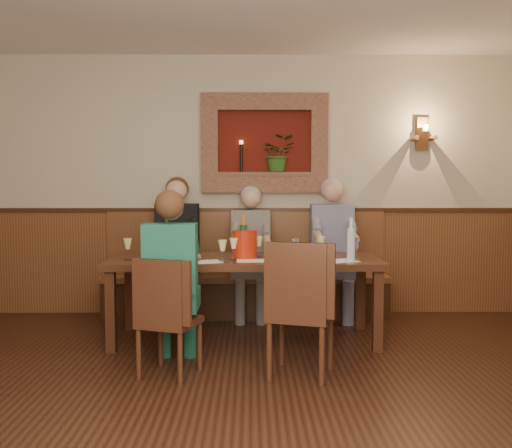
{
  "coord_description": "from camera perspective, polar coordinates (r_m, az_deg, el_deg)",
  "views": [
    {
      "loc": [
        0.05,
        -3.24,
        1.41
      ],
      "look_at": [
        0.1,
        1.9,
        1.05
      ],
      "focal_mm": 40.0,
      "sensor_mm": 36.0,
      "label": 1
    }
  ],
  "objects": [
    {
      "name": "wine_glass_2",
      "position": [
        5.01,
        9.98,
        -2.51
      ],
      "size": [
        0.08,
        0.08,
        0.19
      ],
      "primitive_type": null,
      "color": "white",
      "rests_on": "dining_table"
    },
    {
      "name": "wine_glass_4",
      "position": [
        4.82,
        -3.37,
        -2.72
      ],
      "size": [
        0.08,
        0.08,
        0.19
      ],
      "primitive_type": null,
      "color": "#FBF596",
      "rests_on": "dining_table"
    },
    {
      "name": "wine_glass_1",
      "position": [
        5.19,
        0.28,
        -2.24
      ],
      "size": [
        0.08,
        0.08,
        0.19
      ],
      "primitive_type": null,
      "color": "#FBF596",
      "rests_on": "dining_table"
    },
    {
      "name": "chair_near_left",
      "position": [
        4.34,
        -8.73,
        -11.48
      ],
      "size": [
        0.5,
        0.5,
        0.88
      ],
      "rotation": [
        0.0,
        0.0,
        -0.34
      ],
      "color": "#381B10",
      "rests_on": "ground"
    },
    {
      "name": "tasting_sheet_d",
      "position": [
        4.87,
        -5.26,
        -3.78
      ],
      "size": [
        0.35,
        0.3,
        0.0
      ],
      "primitive_type": "cube",
      "rotation": [
        0.0,
        0.0,
        0.36
      ],
      "color": "white",
      "rests_on": "dining_table"
    },
    {
      "name": "wine_glass_7",
      "position": [
        5.09,
        -12.71,
        -2.46
      ],
      "size": [
        0.08,
        0.08,
        0.19
      ],
      "primitive_type": null,
      "color": "#FBF596",
      "rests_on": "dining_table"
    },
    {
      "name": "tasting_sheet_a",
      "position": [
        5.06,
        -9.8,
        -3.53
      ],
      "size": [
        0.34,
        0.28,
        0.0
      ],
      "primitive_type": "cube",
      "rotation": [
        0.0,
        0.0,
        -0.27
      ],
      "color": "white",
      "rests_on": "dining_table"
    },
    {
      "name": "tasting_sheet_b",
      "position": [
        4.92,
        -0.32,
        -3.69
      ],
      "size": [
        0.28,
        0.21,
        0.0
      ],
      "primitive_type": "cube",
      "rotation": [
        0.0,
        0.0,
        0.03
      ],
      "color": "white",
      "rests_on": "dining_table"
    },
    {
      "name": "wine_glass_6",
      "position": [
        4.96,
        4.02,
        -2.53
      ],
      "size": [
        0.08,
        0.08,
        0.19
      ],
      "primitive_type": null,
      "color": "white",
      "rests_on": "dining_table"
    },
    {
      "name": "wine_bottle_green_b",
      "position": [
        5.17,
        -8.91,
        -1.66
      ],
      "size": [
        0.08,
        0.08,
        0.38
      ],
      "rotation": [
        0.0,
        0.0,
        0.21
      ],
      "color": "#19471E",
      "rests_on": "dining_table"
    },
    {
      "name": "wine_glass_3",
      "position": [
        4.91,
        -7.86,
        -2.63
      ],
      "size": [
        0.08,
        0.08,
        0.19
      ],
      "primitive_type": null,
      "color": "#FBF596",
      "rests_on": "dining_table"
    },
    {
      "name": "person_bench_mid",
      "position": [
        5.98,
        -0.53,
        -4.02
      ],
      "size": [
        0.41,
        0.5,
        1.39
      ],
      "color": "#4F4A48",
      "rests_on": "ground"
    },
    {
      "name": "wall_niche",
      "position": [
        6.19,
        1.23,
        7.67
      ],
      "size": [
        1.36,
        0.3,
        1.06
      ],
      "color": "#59140C",
      "rests_on": "ground"
    },
    {
      "name": "tasting_sheet_c",
      "position": [
        4.95,
        8.26,
        -3.68
      ],
      "size": [
        0.37,
        0.33,
        0.0
      ],
      "primitive_type": "cube",
      "rotation": [
        0.0,
        0.0,
        0.42
      ],
      "color": "white",
      "rests_on": "dining_table"
    },
    {
      "name": "person_bench_left",
      "position": [
        6.02,
        -7.95,
        -3.59
      ],
      "size": [
        0.45,
        0.55,
        1.49
      ],
      "color": "black",
      "rests_on": "ground"
    },
    {
      "name": "ground_plane",
      "position": [
        3.53,
        -1.43,
        -19.53
      ],
      "size": [
        6.0,
        6.0,
        0.0
      ],
      "primitive_type": "plane",
      "color": "black",
      "rests_on": "ground"
    },
    {
      "name": "water_bottle",
      "position": [
        4.91,
        9.49,
        -1.96
      ],
      "size": [
        0.09,
        0.09,
        0.38
      ],
      "rotation": [
        0.0,
        0.0,
        0.37
      ],
      "color": "silver",
      "rests_on": "dining_table"
    },
    {
      "name": "wine_glass_0",
      "position": [
        4.99,
        -2.25,
        -2.49
      ],
      "size": [
        0.08,
        0.08,
        0.19
      ],
      "primitive_type": null,
      "color": "#FBF596",
      "rests_on": "dining_table"
    },
    {
      "name": "person_bench_right",
      "position": [
        6.04,
        7.67,
        -3.61
      ],
      "size": [
        0.44,
        0.54,
        1.48
      ],
      "color": "navy",
      "rests_on": "ground"
    },
    {
      "name": "bench",
      "position": [
        6.12,
        -1.01,
        -6.17
      ],
      "size": [
        3.0,
        0.45,
        1.11
      ],
      "color": "#381E0F",
      "rests_on": "ground"
    },
    {
      "name": "wall_sconce",
      "position": [
        6.46,
        16.29,
        8.58
      ],
      "size": [
        0.25,
        0.2,
        0.35
      ],
      "color": "brown",
      "rests_on": "ground"
    },
    {
      "name": "chair_near_right",
      "position": [
        4.28,
        4.44,
        -11.13
      ],
      "size": [
        0.55,
        0.55,
        1.0
      ],
      "rotation": [
        0.0,
        0.0,
        -0.29
      ],
      "color": "#381B10",
      "rests_on": "ground"
    },
    {
      "name": "person_chair_front",
      "position": [
        4.43,
        -8.38,
        -7.06
      ],
      "size": [
        0.4,
        0.48,
        1.37
      ],
      "color": "#175152",
      "rests_on": "ground"
    },
    {
      "name": "spittoon_bucket",
      "position": [
        5.09,
        -1.14,
        -2.04
      ],
      "size": [
        0.28,
        0.28,
        0.25
      ],
      "primitive_type": "cylinder",
      "rotation": [
        0.0,
        0.0,
        -0.37
      ],
      "color": "red",
      "rests_on": "dining_table"
    },
    {
      "name": "dining_table",
      "position": [
        5.14,
        -1.11,
        -4.21
      ],
      "size": [
        2.4,
        0.9,
        0.75
      ],
      "color": "#381B10",
      "rests_on": "ground"
    },
    {
      "name": "wine_bottle_green_a",
      "position": [
        5.11,
        -1.25,
        -1.63
      ],
      "size": [
        0.09,
        0.09,
        0.39
      ],
      "rotation": [
        0.0,
        0.0,
        -0.39
      ],
      "color": "#19471E",
      "rests_on": "dining_table"
    },
    {
      "name": "room_shell",
      "position": [
        3.27,
        -1.49,
        12.42
      ],
      "size": [
        6.04,
        6.04,
        2.82
      ],
      "color": "#C5B195",
      "rests_on": "ground"
    },
    {
      "name": "wainscoting",
      "position": [
        3.34,
        -1.45,
        -10.26
      ],
      "size": [
        6.02,
        6.02,
        1.15
      ],
      "color": "brown",
      "rests_on": "ground"
    },
    {
      "name": "wine_glass_5",
      "position": [
        5.2,
        6.51,
        -2.25
      ],
      "size": [
        0.08,
        0.08,
        0.19
      ],
      "primitive_type": null,
      "color": "#FBF596",
      "rests_on": "dining_table"
    }
  ]
}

